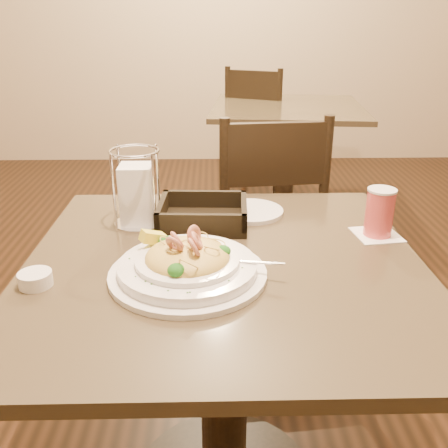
{
  "coord_description": "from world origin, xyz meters",
  "views": [
    {
      "loc": [
        -0.02,
        -1.01,
        1.25
      ],
      "look_at": [
        0.0,
        0.02,
        0.81
      ],
      "focal_mm": 40.0,
      "sensor_mm": 36.0,
      "label": 1
    }
  ],
  "objects_px": {
    "dining_chair_far": "(258,130)",
    "napkin_caddy": "(137,193)",
    "main_table": "(224,343)",
    "dining_chair_near": "(266,221)",
    "background_table": "(286,143)",
    "drink_glass": "(379,213)",
    "side_plate": "(251,211)",
    "butter_ramekin": "(35,279)",
    "bread_basket": "(203,217)",
    "pasta_bowl": "(187,264)"
  },
  "relations": [
    {
      "from": "background_table",
      "to": "side_plate",
      "type": "height_order",
      "value": "side_plate"
    },
    {
      "from": "main_table",
      "to": "bread_basket",
      "type": "xyz_separation_m",
      "value": [
        -0.05,
        0.21,
        0.25
      ]
    },
    {
      "from": "main_table",
      "to": "napkin_caddy",
      "type": "bearing_deg",
      "value": 136.0
    },
    {
      "from": "background_table",
      "to": "drink_glass",
      "type": "distance_m",
      "value": 1.95
    },
    {
      "from": "main_table",
      "to": "butter_ramekin",
      "type": "xyz_separation_m",
      "value": [
        -0.39,
        -0.11,
        0.25
      ]
    },
    {
      "from": "background_table",
      "to": "drink_glass",
      "type": "xyz_separation_m",
      "value": [
        -0.05,
        -1.92,
        0.29
      ]
    },
    {
      "from": "butter_ramekin",
      "to": "main_table",
      "type": "bearing_deg",
      "value": 15.44
    },
    {
      "from": "main_table",
      "to": "drink_glass",
      "type": "height_order",
      "value": "drink_glass"
    },
    {
      "from": "background_table",
      "to": "pasta_bowl",
      "type": "bearing_deg",
      "value": -103.64
    },
    {
      "from": "dining_chair_far",
      "to": "dining_chair_near",
      "type": "bearing_deg",
      "value": 110.07
    },
    {
      "from": "main_table",
      "to": "bread_basket",
      "type": "distance_m",
      "value": 0.33
    },
    {
      "from": "dining_chair_near",
      "to": "dining_chair_far",
      "type": "xyz_separation_m",
      "value": [
        0.11,
        1.65,
        0.0
      ]
    },
    {
      "from": "main_table",
      "to": "dining_chair_near",
      "type": "distance_m",
      "value": 0.81
    },
    {
      "from": "side_plate",
      "to": "main_table",
      "type": "bearing_deg",
      "value": -105.88
    },
    {
      "from": "butter_ramekin",
      "to": "side_plate",
      "type": "bearing_deg",
      "value": 39.82
    },
    {
      "from": "side_plate",
      "to": "pasta_bowl",
      "type": "bearing_deg",
      "value": -113.95
    },
    {
      "from": "dining_chair_far",
      "to": "side_plate",
      "type": "xyz_separation_m",
      "value": [
        -0.22,
        -2.15,
        0.24
      ]
    },
    {
      "from": "bread_basket",
      "to": "dining_chair_near",
      "type": "bearing_deg",
      "value": 68.02
    },
    {
      "from": "dining_chair_far",
      "to": "drink_glass",
      "type": "xyz_separation_m",
      "value": [
        0.09,
        -2.31,
        0.29
      ]
    },
    {
      "from": "background_table",
      "to": "napkin_caddy",
      "type": "distance_m",
      "value": 1.98
    },
    {
      "from": "background_table",
      "to": "butter_ramekin",
      "type": "relative_size",
      "value": 14.38
    },
    {
      "from": "napkin_caddy",
      "to": "background_table",
      "type": "bearing_deg",
      "value": 70.28
    },
    {
      "from": "dining_chair_near",
      "to": "drink_glass",
      "type": "xyz_separation_m",
      "value": [
        0.21,
        -0.66,
        0.29
      ]
    },
    {
      "from": "dining_chair_near",
      "to": "main_table",
      "type": "bearing_deg",
      "value": 71.39
    },
    {
      "from": "side_plate",
      "to": "dining_chair_far",
      "type": "bearing_deg",
      "value": 84.27
    },
    {
      "from": "dining_chair_far",
      "to": "napkin_caddy",
      "type": "height_order",
      "value": "napkin_caddy"
    },
    {
      "from": "main_table",
      "to": "background_table",
      "type": "xyz_separation_m",
      "value": [
        0.44,
        2.05,
        0.0
      ]
    },
    {
      "from": "background_table",
      "to": "dining_chair_far",
      "type": "xyz_separation_m",
      "value": [
        -0.14,
        0.39,
        -0.0
      ]
    },
    {
      "from": "main_table",
      "to": "napkin_caddy",
      "type": "distance_m",
      "value": 0.44
    },
    {
      "from": "dining_chair_near",
      "to": "butter_ramekin",
      "type": "xyz_separation_m",
      "value": [
        -0.57,
        -0.9,
        0.25
      ]
    },
    {
      "from": "pasta_bowl",
      "to": "drink_glass",
      "type": "xyz_separation_m",
      "value": [
        0.47,
        0.2,
        0.03
      ]
    },
    {
      "from": "side_plate",
      "to": "dining_chair_near",
      "type": "bearing_deg",
      "value": 78.55
    },
    {
      "from": "drink_glass",
      "to": "pasta_bowl",
      "type": "bearing_deg",
      "value": -156.54
    },
    {
      "from": "main_table",
      "to": "side_plate",
      "type": "distance_m",
      "value": 0.38
    },
    {
      "from": "dining_chair_near",
      "to": "side_plate",
      "type": "distance_m",
      "value": 0.57
    },
    {
      "from": "bread_basket",
      "to": "napkin_caddy",
      "type": "distance_m",
      "value": 0.18
    },
    {
      "from": "dining_chair_far",
      "to": "pasta_bowl",
      "type": "xyz_separation_m",
      "value": [
        -0.38,
        -2.51,
        0.26
      ]
    },
    {
      "from": "main_table",
      "to": "dining_chair_near",
      "type": "xyz_separation_m",
      "value": [
        0.18,
        0.79,
        -0.0
      ]
    },
    {
      "from": "butter_ramekin",
      "to": "background_table",
      "type": "bearing_deg",
      "value": 69.03
    },
    {
      "from": "pasta_bowl",
      "to": "bread_basket",
      "type": "bearing_deg",
      "value": 84.34
    },
    {
      "from": "background_table",
      "to": "bread_basket",
      "type": "relative_size",
      "value": 4.14
    },
    {
      "from": "napkin_caddy",
      "to": "butter_ramekin",
      "type": "bearing_deg",
      "value": -117.73
    },
    {
      "from": "background_table",
      "to": "bread_basket",
      "type": "bearing_deg",
      "value": -104.84
    },
    {
      "from": "main_table",
      "to": "napkin_caddy",
      "type": "height_order",
      "value": "napkin_caddy"
    },
    {
      "from": "main_table",
      "to": "side_plate",
      "type": "relative_size",
      "value": 4.95
    },
    {
      "from": "main_table",
      "to": "drink_glass",
      "type": "xyz_separation_m",
      "value": [
        0.39,
        0.13,
        0.29
      ]
    },
    {
      "from": "pasta_bowl",
      "to": "napkin_caddy",
      "type": "distance_m",
      "value": 0.33
    },
    {
      "from": "dining_chair_far",
      "to": "bread_basket",
      "type": "bearing_deg",
      "value": 105.13
    },
    {
      "from": "dining_chair_far",
      "to": "bread_basket",
      "type": "xyz_separation_m",
      "value": [
        -0.35,
        -2.23,
        0.26
      ]
    },
    {
      "from": "dining_chair_far",
      "to": "napkin_caddy",
      "type": "distance_m",
      "value": 2.3
    }
  ]
}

